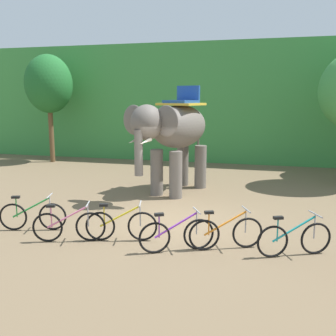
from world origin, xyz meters
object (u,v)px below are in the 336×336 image
(bike_orange, at_px, (226,233))
(bike_teal, at_px, (294,239))
(bike_purple, at_px, (177,235))
(bike_pink, at_px, (69,226))
(bike_yellow, at_px, (121,225))
(bike_green, at_px, (33,216))
(elephant, at_px, (175,131))
(tree_center, at_px, (49,84))

(bike_orange, distance_m, bike_teal, 1.46)
(bike_purple, relative_size, bike_teal, 0.98)
(bike_pink, bearing_deg, bike_orange, 7.52)
(bike_pink, height_order, bike_yellow, same)
(bike_yellow, bearing_deg, bike_orange, 2.56)
(bike_purple, bearing_deg, bike_green, 174.07)
(elephant, bearing_deg, bike_pink, -103.85)
(elephant, distance_m, bike_yellow, 5.16)
(bike_green, distance_m, bike_teal, 6.37)
(bike_yellow, relative_size, bike_teal, 1.07)
(elephant, xyz_separation_m, bike_yellow, (-0.11, -4.83, -1.82))
(bike_purple, bearing_deg, elephant, 104.35)
(bike_yellow, bearing_deg, bike_green, 177.47)
(bike_green, distance_m, bike_yellow, 2.46)
(bike_pink, xyz_separation_m, bike_purple, (2.59, 0.07, 0.00))
(tree_center, relative_size, bike_teal, 3.54)
(tree_center, distance_m, bike_teal, 15.60)
(bike_orange, bearing_deg, bike_yellow, -177.44)
(bike_yellow, xyz_separation_m, bike_teal, (3.91, 0.11, 0.00))
(elephant, height_order, bike_teal, elephant)
(tree_center, xyz_separation_m, bike_teal, (11.69, -9.66, -3.65))
(bike_yellow, bearing_deg, tree_center, 128.54)
(elephant, height_order, bike_green, elephant)
(bike_yellow, xyz_separation_m, bike_purple, (1.42, -0.29, 0.00))
(bike_purple, distance_m, bike_teal, 2.52)
(bike_purple, xyz_separation_m, bike_teal, (2.49, 0.40, 0.00))
(bike_orange, bearing_deg, bike_purple, -158.59)
(bike_pink, distance_m, bike_yellow, 1.22)
(elephant, relative_size, bike_pink, 2.58)
(elephant, bearing_deg, bike_yellow, -91.35)
(bike_orange, bearing_deg, bike_pink, -172.48)
(bike_teal, bearing_deg, bike_yellow, -178.39)
(elephant, relative_size, bike_orange, 2.67)
(bike_yellow, bearing_deg, bike_purple, -11.68)
(tree_center, relative_size, bike_orange, 3.49)
(tree_center, distance_m, bike_pink, 12.64)
(bike_pink, bearing_deg, tree_center, 123.12)
(elephant, bearing_deg, bike_green, -118.62)
(bike_yellow, distance_m, bike_purple, 1.45)
(bike_yellow, relative_size, bike_purple, 1.09)
(elephant, xyz_separation_m, bike_orange, (2.34, -4.72, -1.82))
(tree_center, relative_size, bike_green, 3.35)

